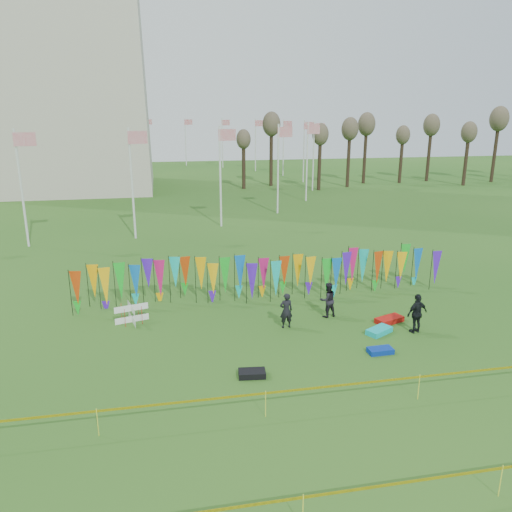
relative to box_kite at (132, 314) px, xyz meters
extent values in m
plane|color=#215016|center=(6.34, -5.22, -0.42)|extent=(160.00, 160.00, 0.00)
cylinder|color=silver|center=(20.34, 42.78, 3.58)|extent=(0.16, 0.16, 8.00)
plane|color=red|center=(20.94, 42.78, 6.88)|extent=(1.40, 0.00, 1.40)
cylinder|color=silver|center=(19.39, 50.02, 3.58)|extent=(0.16, 0.16, 8.00)
plane|color=red|center=(19.99, 50.02, 6.88)|extent=(1.40, 0.00, 1.40)
cylinder|color=silver|center=(16.59, 56.78, 3.58)|extent=(0.16, 0.16, 8.00)
plane|color=red|center=(17.19, 56.78, 6.88)|extent=(1.40, 0.00, 1.40)
cylinder|color=silver|center=(12.14, 62.57, 3.58)|extent=(0.16, 0.16, 8.00)
plane|color=red|center=(12.74, 62.57, 6.88)|extent=(1.40, 0.00, 1.40)
cylinder|color=silver|center=(6.34, 67.02, 3.58)|extent=(0.16, 0.16, 8.00)
plane|color=red|center=(6.94, 67.02, 6.88)|extent=(1.40, 0.00, 1.40)
cylinder|color=silver|center=(-0.41, 69.82, 3.58)|extent=(0.16, 0.16, 8.00)
plane|color=red|center=(0.19, 69.82, 6.88)|extent=(1.40, 0.00, 1.40)
cylinder|color=silver|center=(-7.66, 70.78, 3.58)|extent=(0.16, 0.16, 8.00)
plane|color=red|center=(-7.06, 70.78, 6.88)|extent=(1.40, 0.00, 1.40)
cylinder|color=silver|center=(-14.91, 69.82, 3.58)|extent=(0.16, 0.16, 8.00)
plane|color=red|center=(-14.31, 69.82, 6.88)|extent=(1.40, 0.00, 1.40)
cylinder|color=silver|center=(-21.66, 67.02, 3.58)|extent=(0.16, 0.16, 8.00)
plane|color=red|center=(-21.06, 67.02, 6.88)|extent=(1.40, 0.00, 1.40)
cylinder|color=silver|center=(-7.66, 14.78, 3.58)|extent=(0.16, 0.16, 8.00)
plane|color=red|center=(-7.06, 14.78, 6.88)|extent=(1.40, 0.00, 1.40)
cylinder|color=silver|center=(-0.41, 15.73, 3.58)|extent=(0.16, 0.16, 8.00)
plane|color=red|center=(0.19, 15.73, 6.88)|extent=(1.40, 0.00, 1.40)
cylinder|color=silver|center=(6.34, 18.53, 3.58)|extent=(0.16, 0.16, 8.00)
plane|color=red|center=(6.94, 18.53, 6.88)|extent=(1.40, 0.00, 1.40)
cylinder|color=silver|center=(12.14, 22.98, 3.58)|extent=(0.16, 0.16, 8.00)
plane|color=red|center=(12.74, 22.98, 6.88)|extent=(1.40, 0.00, 1.40)
cylinder|color=silver|center=(16.59, 28.78, 3.58)|extent=(0.16, 0.16, 8.00)
plane|color=red|center=(17.19, 28.78, 6.88)|extent=(1.40, 0.00, 1.40)
cylinder|color=silver|center=(19.39, 35.53, 3.58)|extent=(0.16, 0.16, 8.00)
plane|color=red|center=(19.99, 35.53, 6.88)|extent=(1.40, 0.00, 1.40)
cylinder|color=black|center=(-2.66, 1.90, 0.68)|extent=(0.03, 0.03, 2.21)
cone|color=#C5390A|center=(-2.38, 1.90, 0.91)|extent=(0.64, 0.64, 1.60)
cylinder|color=black|center=(-2.04, 1.90, 0.68)|extent=(0.03, 0.03, 2.21)
cone|color=#F4A507|center=(-1.76, 1.90, 0.91)|extent=(0.64, 0.64, 1.60)
cylinder|color=black|center=(-1.42, 1.90, 0.68)|extent=(0.03, 0.03, 2.21)
cone|color=#FAB10C|center=(-1.14, 1.90, 0.91)|extent=(0.64, 0.64, 1.60)
cylinder|color=black|center=(-0.80, 1.90, 0.68)|extent=(0.03, 0.03, 2.21)
cone|color=green|center=(-0.52, 1.90, 0.91)|extent=(0.64, 0.64, 1.60)
cylinder|color=black|center=(-0.18, 1.90, 0.68)|extent=(0.03, 0.03, 2.21)
cone|color=blue|center=(0.10, 1.90, 0.91)|extent=(0.64, 0.64, 1.60)
cylinder|color=black|center=(0.44, 1.90, 0.68)|extent=(0.03, 0.03, 2.21)
cone|color=#4C16C5|center=(0.72, 1.90, 0.91)|extent=(0.64, 0.64, 1.60)
cylinder|color=black|center=(1.07, 1.90, 0.68)|extent=(0.03, 0.03, 2.21)
cone|color=#C61664|center=(1.35, 1.90, 0.91)|extent=(0.64, 0.64, 1.60)
cylinder|color=black|center=(1.69, 1.90, 0.68)|extent=(0.03, 0.03, 2.21)
cone|color=#0CBAB3|center=(1.97, 1.90, 0.91)|extent=(0.64, 0.64, 1.60)
cylinder|color=black|center=(2.31, 1.90, 0.68)|extent=(0.03, 0.03, 2.21)
cone|color=#C5390A|center=(2.59, 1.90, 0.91)|extent=(0.64, 0.64, 1.60)
cylinder|color=black|center=(2.93, 1.90, 0.68)|extent=(0.03, 0.03, 2.21)
cone|color=#F4A507|center=(3.21, 1.90, 0.91)|extent=(0.64, 0.64, 1.60)
cylinder|color=black|center=(3.55, 1.90, 0.68)|extent=(0.03, 0.03, 2.21)
cone|color=#FAB10C|center=(3.83, 1.90, 0.91)|extent=(0.64, 0.64, 1.60)
cylinder|color=black|center=(4.17, 1.90, 0.68)|extent=(0.03, 0.03, 2.21)
cone|color=green|center=(4.45, 1.90, 0.91)|extent=(0.64, 0.64, 1.60)
cylinder|color=black|center=(4.79, 1.90, 0.68)|extent=(0.03, 0.03, 2.21)
cone|color=blue|center=(5.07, 1.90, 0.91)|extent=(0.64, 0.64, 1.60)
cylinder|color=black|center=(5.41, 1.90, 0.68)|extent=(0.03, 0.03, 2.21)
cone|color=#4C16C5|center=(5.69, 1.90, 0.91)|extent=(0.64, 0.64, 1.60)
cylinder|color=black|center=(6.03, 1.90, 0.68)|extent=(0.03, 0.03, 2.21)
cone|color=#C61664|center=(6.31, 1.90, 0.91)|extent=(0.64, 0.64, 1.60)
cylinder|color=black|center=(6.65, 1.90, 0.68)|extent=(0.03, 0.03, 2.21)
cone|color=#0CBAB3|center=(6.93, 1.90, 0.91)|extent=(0.64, 0.64, 1.60)
cylinder|color=black|center=(7.27, 1.90, 0.68)|extent=(0.03, 0.03, 2.21)
cone|color=#C5390A|center=(7.55, 1.90, 0.91)|extent=(0.64, 0.64, 1.60)
cylinder|color=black|center=(7.89, 1.90, 0.68)|extent=(0.03, 0.03, 2.21)
cone|color=#F4A507|center=(8.17, 1.90, 0.91)|extent=(0.64, 0.64, 1.60)
cylinder|color=black|center=(8.51, 1.90, 0.68)|extent=(0.03, 0.03, 2.21)
cone|color=#FAB10C|center=(8.79, 1.90, 0.91)|extent=(0.64, 0.64, 1.60)
cylinder|color=black|center=(9.13, 1.90, 0.68)|extent=(0.03, 0.03, 2.21)
cone|color=green|center=(9.41, 1.90, 0.91)|extent=(0.64, 0.64, 1.60)
cylinder|color=black|center=(9.76, 1.90, 0.68)|extent=(0.03, 0.03, 2.21)
cone|color=blue|center=(10.04, 1.90, 0.91)|extent=(0.64, 0.64, 1.60)
cylinder|color=black|center=(10.38, 1.90, 0.68)|extent=(0.03, 0.03, 2.21)
cone|color=#4C16C5|center=(10.66, 1.90, 0.91)|extent=(0.64, 0.64, 1.60)
cylinder|color=black|center=(11.00, 1.90, 0.68)|extent=(0.03, 0.03, 2.21)
cone|color=#C61664|center=(11.28, 1.90, 0.91)|extent=(0.64, 0.64, 1.60)
cylinder|color=black|center=(11.62, 1.90, 0.68)|extent=(0.03, 0.03, 2.21)
cone|color=#0CBAB3|center=(11.90, 1.90, 0.91)|extent=(0.64, 0.64, 1.60)
cylinder|color=black|center=(12.24, 1.90, 0.68)|extent=(0.03, 0.03, 2.21)
cone|color=#C5390A|center=(12.52, 1.90, 0.91)|extent=(0.64, 0.64, 1.60)
cylinder|color=black|center=(12.86, 1.90, 0.68)|extent=(0.03, 0.03, 2.21)
cone|color=#F4A507|center=(13.14, 1.90, 0.91)|extent=(0.64, 0.64, 1.60)
cylinder|color=black|center=(13.48, 1.90, 0.68)|extent=(0.03, 0.03, 2.21)
cone|color=#FAB10C|center=(13.76, 1.90, 0.91)|extent=(0.64, 0.64, 1.60)
cylinder|color=black|center=(14.10, 1.90, 0.68)|extent=(0.03, 0.03, 2.21)
cone|color=green|center=(14.38, 1.90, 0.91)|extent=(0.64, 0.64, 1.60)
cylinder|color=black|center=(14.72, 1.90, 0.68)|extent=(0.03, 0.03, 2.21)
cone|color=blue|center=(15.00, 1.90, 0.91)|extent=(0.64, 0.64, 1.60)
cylinder|color=black|center=(15.34, 1.90, 0.68)|extent=(0.03, 0.03, 2.21)
cone|color=#4C16C5|center=(15.62, 1.90, 0.91)|extent=(0.64, 0.64, 1.60)
cube|color=yellow|center=(6.34, -8.15, 0.40)|extent=(26.00, 0.01, 0.08)
cylinder|color=yellow|center=(-0.66, -8.15, 0.03)|extent=(0.02, 0.02, 0.90)
cylinder|color=yellow|center=(4.34, -8.15, 0.03)|extent=(0.02, 0.02, 0.90)
cylinder|color=yellow|center=(9.34, -8.15, 0.03)|extent=(0.02, 0.02, 0.90)
cube|color=yellow|center=(6.34, -12.48, 0.40)|extent=(26.00, 0.01, 0.08)
cylinder|color=yellow|center=(4.34, -12.48, 0.03)|extent=(0.02, 0.02, 0.90)
cylinder|color=yellow|center=(9.34, -12.48, 0.03)|extent=(0.02, 0.02, 0.90)
cylinder|color=#34261A|center=(12.34, 38.78, 2.78)|extent=(0.44, 0.44, 6.40)
ellipsoid|color=brown|center=(12.34, 38.78, 6.14)|extent=(1.92, 1.92, 2.56)
cylinder|color=#34261A|center=(16.34, 38.78, 2.78)|extent=(0.44, 0.44, 6.40)
ellipsoid|color=brown|center=(16.34, 38.78, 6.14)|extent=(1.92, 1.92, 2.56)
cylinder|color=#34261A|center=(20.34, 38.78, 2.78)|extent=(0.44, 0.44, 6.40)
ellipsoid|color=brown|center=(20.34, 38.78, 6.14)|extent=(1.92, 1.92, 2.56)
cylinder|color=#34261A|center=(24.34, 38.78, 2.78)|extent=(0.44, 0.44, 6.40)
ellipsoid|color=brown|center=(24.34, 38.78, 6.14)|extent=(1.92, 1.92, 2.56)
cylinder|color=#34261A|center=(28.34, 38.78, 2.78)|extent=(0.44, 0.44, 6.40)
ellipsoid|color=brown|center=(28.34, 38.78, 6.14)|extent=(1.92, 1.92, 2.56)
cylinder|color=#34261A|center=(32.34, 38.78, 2.78)|extent=(0.44, 0.44, 6.40)
ellipsoid|color=brown|center=(32.34, 38.78, 6.14)|extent=(1.92, 1.92, 2.56)
cylinder|color=#34261A|center=(36.34, 38.78, 2.78)|extent=(0.44, 0.44, 6.40)
ellipsoid|color=brown|center=(36.34, 38.78, 6.14)|extent=(1.92, 1.92, 2.56)
cylinder|color=#34261A|center=(40.34, 38.78, 2.78)|extent=(0.44, 0.44, 6.40)
ellipsoid|color=brown|center=(40.34, 38.78, 6.14)|extent=(1.92, 1.92, 2.56)
cylinder|color=#34261A|center=(44.34, 38.78, 2.78)|extent=(0.44, 0.44, 6.40)
ellipsoid|color=brown|center=(44.34, 38.78, 6.14)|extent=(1.92, 1.92, 2.56)
cylinder|color=red|center=(-0.37, -0.37, 0.00)|extent=(0.02, 0.02, 0.85)
cylinder|color=red|center=(0.37, -0.37, 0.00)|extent=(0.02, 0.02, 0.85)
cylinder|color=red|center=(-0.37, 0.37, 0.00)|extent=(0.02, 0.02, 0.85)
cylinder|color=red|center=(0.37, 0.37, 0.00)|extent=(0.02, 0.02, 0.85)
imported|color=black|center=(6.61, -1.84, 0.37)|extent=(0.60, 0.45, 1.58)
imported|color=black|center=(8.76, -1.03, 0.40)|extent=(0.88, 0.64, 1.64)
imported|color=black|center=(11.93, -3.37, 0.44)|extent=(1.12, 0.81, 1.73)
cube|color=#0CBEBF|center=(10.35, -3.18, -0.31)|extent=(1.29, 1.07, 0.23)
cube|color=#092E9D|center=(9.64, -4.87, -0.32)|extent=(0.98, 0.53, 0.20)
cube|color=#B9120C|center=(11.29, -2.18, -0.31)|extent=(1.41, 1.00, 0.24)
cube|color=black|center=(4.39, -5.67, -0.31)|extent=(1.01, 0.66, 0.22)
camera|label=1|loc=(1.51, -21.25, 8.65)|focal=35.00mm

